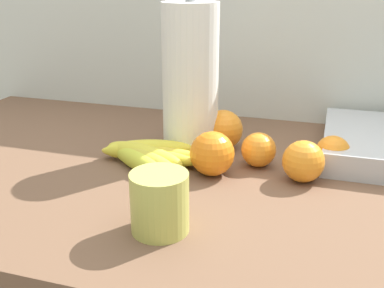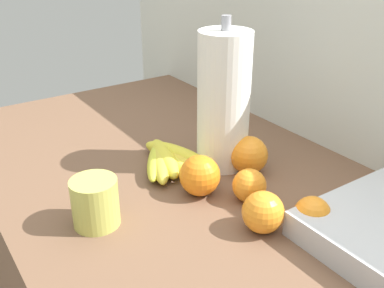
% 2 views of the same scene
% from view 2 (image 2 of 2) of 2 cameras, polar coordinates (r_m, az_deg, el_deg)
% --- Properties ---
extents(banana_bunch, '(0.22, 0.17, 0.04)m').
position_cam_2_polar(banana_bunch, '(1.00, -3.21, -1.87)').
color(banana_bunch, gold).
rests_on(banana_bunch, counter).
extents(orange_front, '(0.07, 0.07, 0.07)m').
position_cam_2_polar(orange_front, '(0.88, 7.32, -5.27)').
color(orange_front, orange).
rests_on(orange_front, counter).
extents(orange_back_left, '(0.08, 0.08, 0.08)m').
position_cam_2_polar(orange_back_left, '(0.80, 9.05, -8.59)').
color(orange_back_left, orange).
rests_on(orange_back_left, counter).
extents(orange_right, '(0.07, 0.07, 0.07)m').
position_cam_2_polar(orange_right, '(0.82, 15.09, -8.70)').
color(orange_right, orange).
rests_on(orange_right, counter).
extents(orange_far_right, '(0.08, 0.08, 0.08)m').
position_cam_2_polar(orange_far_right, '(0.89, 1.00, -4.04)').
color(orange_far_right, orange).
rests_on(orange_far_right, counter).
extents(orange_center, '(0.08, 0.08, 0.08)m').
position_cam_2_polar(orange_center, '(0.97, 7.26, -1.40)').
color(orange_center, orange).
rests_on(orange_center, counter).
extents(paper_towel_roll, '(0.11, 0.11, 0.33)m').
position_cam_2_polar(paper_towel_roll, '(0.96, 4.06, 5.49)').
color(paper_towel_roll, white).
rests_on(paper_towel_roll, counter).
extents(mug, '(0.08, 0.08, 0.09)m').
position_cam_2_polar(mug, '(0.82, -12.25, -7.30)').
color(mug, '#BDBF56').
rests_on(mug, counter).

